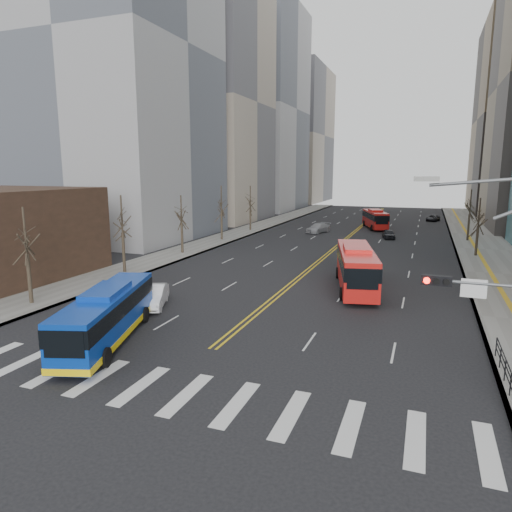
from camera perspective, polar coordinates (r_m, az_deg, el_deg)
ground at (r=21.53m, az=-11.55°, el=-16.08°), size 220.00×220.00×0.00m
sidewalk_right at (r=62.31m, az=26.72°, el=0.71°), size 7.00×130.00×0.15m
sidewalk_left at (r=67.53m, az=-3.25°, el=2.53°), size 5.00×130.00×0.15m
crosswalk at (r=21.53m, az=-11.55°, el=-16.06°), size 26.70×4.00×0.01m
centerline at (r=72.58m, az=12.05°, el=2.82°), size 0.55×100.00×0.01m
office_towers at (r=86.50m, az=14.22°, el=19.88°), size 83.00×134.00×58.00m
pedestrian_railing at (r=24.16m, az=28.73°, el=-12.04°), size 0.06×6.06×1.02m
street_trees at (r=53.91m, az=1.32°, el=5.62°), size 35.20×47.20×7.60m
blue_bus at (r=27.26m, az=-18.08°, el=-6.88°), size 5.43×10.83×3.13m
red_bus_near at (r=38.11m, az=12.41°, el=-1.12°), size 5.07×11.59×3.58m
red_bus_far at (r=78.98m, az=14.66°, el=4.64°), size 5.35×10.25×3.21m
car_white at (r=33.46m, az=-12.75°, el=-4.92°), size 3.34×4.95×1.54m
car_dark_mid at (r=68.06m, az=16.24°, el=2.66°), size 2.26×3.98×1.28m
car_silver at (r=72.16m, az=7.78°, el=3.50°), size 3.55×5.42×1.46m
car_dark_far at (r=94.29m, az=21.24°, el=4.45°), size 2.81×4.52×1.17m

